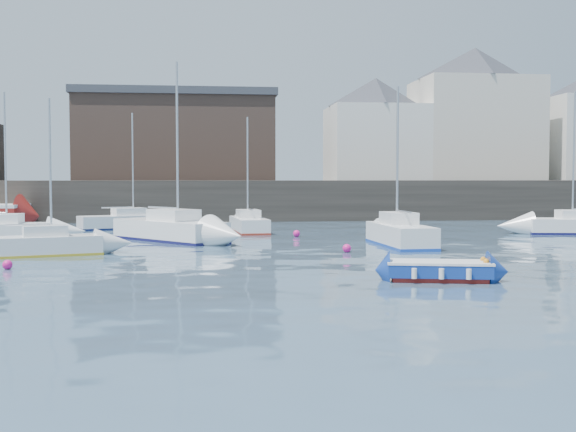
{
  "coord_description": "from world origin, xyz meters",
  "views": [
    {
      "loc": [
        -3.64,
        -19.52,
        3.16
      ],
      "look_at": [
        0.0,
        12.0,
        1.5
      ],
      "focal_mm": 45.0,
      "sensor_mm": 36.0,
      "label": 1
    }
  ],
  "objects": [
    {
      "name": "buoy_mid",
      "position": [
        2.39,
        10.71,
        0.0
      ],
      "size": [
        0.37,
        0.37,
        0.37
      ],
      "primitive_type": "sphere",
      "color": "#E81982",
      "rests_on": "ground"
    },
    {
      "name": "buoy_far",
      "position": [
        1.29,
        19.14,
        0.0
      ],
      "size": [
        0.37,
        0.37,
        0.37
      ],
      "primitive_type": "sphere",
      "color": "#E81982",
      "rests_on": "ground"
    },
    {
      "name": "bldg_east_d",
      "position": [
        11.0,
        41.5,
        7.36
      ],
      "size": [
        11.14,
        11.14,
        8.95
      ],
      "color": "white",
      "rests_on": "land_strip"
    },
    {
      "name": "land_strip",
      "position": [
        0.0,
        53.0,
        1.4
      ],
      "size": [
        90.0,
        32.0,
        2.8
      ],
      "primitive_type": "cube",
      "color": "#28231E",
      "rests_on": "ground"
    },
    {
      "name": "buoy_near",
      "position": [
        -10.49,
        6.4,
        0.0
      ],
      "size": [
        0.34,
        0.34,
        0.34
      ],
      "primitive_type": "sphere",
      "color": "#E81982",
      "rests_on": "ground"
    },
    {
      "name": "quay_wall",
      "position": [
        0.0,
        35.0,
        1.5
      ],
      "size": [
        90.0,
        5.0,
        3.0
      ],
      "primitive_type": "cube",
      "color": "#28231E",
      "rests_on": "ground"
    },
    {
      "name": "sailboat_h",
      "position": [
        -8.61,
        26.49,
        0.47
      ],
      "size": [
        5.89,
        3.84,
        7.25
      ],
      "color": "white",
      "rests_on": "ground"
    },
    {
      "name": "bldg_east_a",
      "position": [
        20.0,
        42.0,
        8.81
      ],
      "size": [
        13.36,
        13.36,
        11.8
      ],
      "color": "beige",
      "rests_on": "land_strip"
    },
    {
      "name": "warehouse",
      "position": [
        -6.0,
        43.0,
        6.62
      ],
      "size": [
        16.4,
        10.4,
        7.6
      ],
      "color": "#3D2D26",
      "rests_on": "land_strip"
    },
    {
      "name": "sailboat_f",
      "position": [
        -1.07,
        22.78,
        0.48
      ],
      "size": [
        2.16,
        5.35,
        6.78
      ],
      "color": "white",
      "rests_on": "ground"
    },
    {
      "name": "sailboat_c",
      "position": [
        5.42,
        13.23,
        0.57
      ],
      "size": [
        2.05,
        5.74,
        7.46
      ],
      "color": "white",
      "rests_on": "ground"
    },
    {
      "name": "sailboat_b",
      "position": [
        -5.4,
        17.38,
        0.58
      ],
      "size": [
        6.14,
        6.76,
        8.93
      ],
      "color": "white",
      "rests_on": "ground"
    },
    {
      "name": "sailboat_a",
      "position": [
        -10.35,
        10.76,
        0.45
      ],
      "size": [
        5.18,
        2.96,
        6.42
      ],
      "color": "white",
      "rests_on": "ground"
    },
    {
      "name": "water",
      "position": [
        0.0,
        0.0,
        0.0
      ],
      "size": [
        220.0,
        220.0,
        0.0
      ],
      "primitive_type": "plane",
      "color": "#2D4760",
      "rests_on": "ground"
    },
    {
      "name": "blue_dinghy",
      "position": [
        3.54,
        1.95,
        0.34
      ],
      "size": [
        3.4,
        2.03,
        0.61
      ],
      "color": "maroon",
      "rests_on": "ground"
    }
  ]
}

